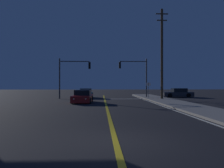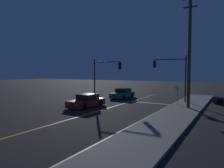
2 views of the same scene
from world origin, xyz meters
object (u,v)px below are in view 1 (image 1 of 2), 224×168
car_side_waiting_teal (86,94)px  car_distant_tail_red (83,97)px  car_far_approaching_charcoal (178,93)px  utility_pole_right (162,53)px  traffic_signal_far_left (71,72)px  street_sign_corner (148,88)px  traffic_signal_near_right (136,72)px

car_side_waiting_teal → car_distant_tail_red: (0.21, -8.77, 0.00)m
car_far_approaching_charcoal → utility_pole_right: 8.92m
car_side_waiting_teal → utility_pole_right: size_ratio=0.38×
car_distant_tail_red → utility_pole_right: bearing=-155.2°
car_distant_tail_red → car_side_waiting_teal: bearing=-86.0°
car_far_approaching_charcoal → utility_pole_right: size_ratio=0.40×
car_far_approaching_charcoal → traffic_signal_far_left: bearing=102.6°
traffic_signal_far_left → street_sign_corner: (10.15, -1.40, -2.15)m
traffic_signal_near_right → street_sign_corner: size_ratio=2.53×
utility_pole_right → traffic_signal_near_right: bearing=121.1°
traffic_signal_near_right → street_sign_corner: 3.77m
traffic_signal_far_left → utility_pole_right: size_ratio=0.48×
utility_pole_right → street_sign_corner: size_ratio=5.13×
traffic_signal_near_right → street_sign_corner: bearing=112.5°
car_far_approaching_charcoal → traffic_signal_near_right: (-6.58, -1.75, 3.16)m
car_side_waiting_teal → traffic_signal_far_left: 4.10m
traffic_signal_near_right → car_distant_tail_red: bearing=49.5°
traffic_signal_far_left → street_sign_corner: size_ratio=2.46×
car_far_approaching_charcoal → car_side_waiting_teal: (-13.75, -1.12, -0.00)m
car_far_approaching_charcoal → car_distant_tail_red: size_ratio=1.02×
traffic_signal_near_right → car_side_waiting_teal: bearing=-5.0°
car_far_approaching_charcoal → traffic_signal_far_left: size_ratio=0.84×
traffic_signal_far_left → street_sign_corner: bearing=-7.9°
car_side_waiting_teal → street_sign_corner: bearing=158.1°
street_sign_corner → car_distant_tail_red: bearing=-146.7°
traffic_signal_near_right → traffic_signal_far_left: size_ratio=1.03×
traffic_signal_far_left → utility_pole_right: utility_pole_right is taller
car_side_waiting_teal → street_sign_corner: (8.33, -3.43, 0.91)m
traffic_signal_near_right → traffic_signal_far_left: (-8.99, -1.40, -0.10)m
car_side_waiting_teal → car_far_approaching_charcoal: bearing=-174.8°
traffic_signal_near_right → traffic_signal_far_left: traffic_signal_near_right is taller
traffic_signal_near_right → traffic_signal_far_left: bearing=8.9°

